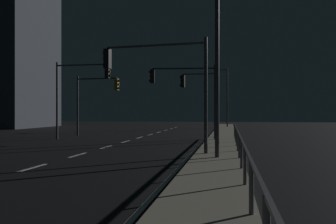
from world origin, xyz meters
name	(u,v)px	position (x,y,z in m)	size (l,w,h in m)	color
ground_plane	(109,146)	(0.00, 17.50, 0.00)	(112.00, 112.00, 0.00)	black
sidewalk_right	(220,147)	(6.41, 17.50, 0.07)	(2.06, 77.00, 0.14)	#9E937F
lane_markings_center	(125,142)	(0.00, 21.00, 0.01)	(0.14, 50.00, 0.01)	silver
lane_edge_line	(203,141)	(5.13, 22.50, 0.01)	(0.14, 53.00, 0.01)	silver
traffic_light_mid_left	(201,91)	(4.76, 24.97, 3.61)	(2.97, 0.49, 4.99)	#4C4C51
traffic_light_near_left	(96,93)	(-4.10, 26.55, 3.56)	(3.90, 0.69, 5.04)	#38383D
traffic_light_mid_right	(157,71)	(3.60, 13.75, 3.87)	(5.11, 0.84, 5.20)	#38383D
traffic_light_far_center	(79,84)	(-3.83, 22.40, 3.99)	(4.23, 0.41, 5.66)	#4C4C51
traffic_light_far_right	(185,86)	(3.91, 22.15, 3.77)	(4.61, 0.70, 5.09)	#38383D
street_lamp_mid_block	(225,92)	(6.34, 45.01, 4.60)	(2.00, 0.94, 7.42)	#38383D
street_lamp_median	(222,46)	(6.61, 11.97, 4.66)	(1.54, 0.88, 7.62)	#38383D
barrier_fence	(239,140)	(7.29, 11.95, 0.87)	(0.09, 27.98, 0.98)	#59595E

